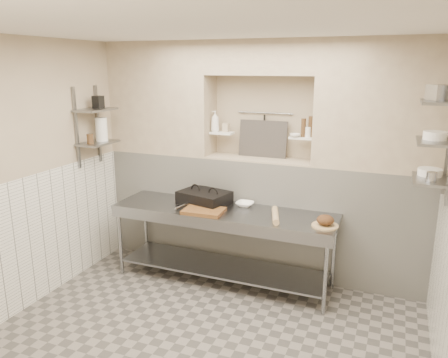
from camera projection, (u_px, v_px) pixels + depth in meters
The scene contains 46 objects.
floor at pixel (201, 347), 4.10m from camera, with size 4.00×3.90×0.10m, color slate.
ceiling at pixel (196, 20), 3.37m from camera, with size 4.00×3.90×0.10m, color silver.
wall_left at pixel (18, 177), 4.47m from camera, with size 0.10×3.90×2.80m, color tan.
wall_back at pixel (266, 156), 5.53m from camera, with size 4.00×0.10×2.80m, color tan.
wall_front at pixel (8, 324), 1.94m from camera, with size 4.00×0.10×2.80m, color tan.
backwall_lower at pixel (259, 214), 5.48m from camera, with size 4.00×0.40×1.40m, color silver.
alcove_sill at pixel (260, 159), 5.30m from camera, with size 1.30×0.40×0.02m, color tan.
backwall_pillar_left at pixel (162, 98), 5.60m from camera, with size 1.35×0.40×1.40m, color tan.
backwall_pillar_right at pixel (380, 105), 4.65m from camera, with size 1.35×0.40×1.40m, color tan.
backwall_header at pixel (262, 57), 5.00m from camera, with size 1.30×0.40×0.40m, color tan.
wainscot_left at pixel (30, 242), 4.63m from camera, with size 0.02×3.90×1.40m, color silver.
wainscot_right at pixel (447, 321), 3.19m from camera, with size 0.02×3.90×1.40m, color silver.
alcove_shelf_left at pixel (222, 133), 5.41m from camera, with size 0.28×0.16×0.03m, color white.
alcove_shelf_right at pixel (302, 138), 5.05m from camera, with size 0.28×0.16×0.03m, color white.
utensil_rail at pixel (265, 113), 5.32m from camera, with size 0.02×0.02×0.70m, color gray.
hanging_steel at pixel (264, 127), 5.34m from camera, with size 0.02×0.02×0.30m, color black.
splash_panel at pixel (263, 139), 5.33m from camera, with size 0.60×0.02×0.45m, color #383330.
shelf_rail_left_a at pixel (98, 124), 5.47m from camera, with size 0.03×0.03×0.95m, color slate.
shelf_rail_left_b at pixel (76, 128), 5.11m from camera, with size 0.03×0.03×0.95m, color slate.
wall_shelf_left_lower at pixel (98, 143), 5.29m from camera, with size 0.30×0.50×0.03m, color slate.
wall_shelf_left_upper at pixel (96, 110), 5.19m from camera, with size 0.30×0.50×0.03m, color slate.
wall_shelf_right_lower at pixel (430, 180), 3.99m from camera, with size 0.30×0.50×0.03m, color slate.
wall_shelf_right_mid at pixel (435, 142), 3.90m from camera, with size 0.30×0.50×0.03m, color slate.
wall_shelf_right_upper at pixel (439, 102), 3.81m from camera, with size 0.30×0.50×0.03m, color slate.
prep_table at pixel (223, 231), 5.08m from camera, with size 2.60×0.70×0.90m.
panini_press at pixel (204, 198), 5.22m from camera, with size 0.65×0.53×0.15m.
cutting_board at pixel (204, 211), 4.92m from camera, with size 0.45×0.31×0.04m, color brown.
knife_blade at pixel (203, 205), 5.04m from camera, with size 0.24×0.03×0.01m, color gray.
tongs at pixel (182, 206), 4.99m from camera, with size 0.02×0.02×0.26m, color gray.
mixing_bowl at pixel (245, 204), 5.14m from camera, with size 0.21×0.21×0.05m, color white.
rolling_pin at pixel (275, 215), 4.73m from camera, with size 0.07×0.07×0.46m, color tan.
bread_board at pixel (325, 226), 4.50m from camera, with size 0.28×0.28×0.02m, color tan.
bread_loaf at pixel (325, 220), 4.49m from camera, with size 0.18×0.18×0.11m, color #4C2D19.
bottle_soap at pixel (215, 121), 5.38m from camera, with size 0.10×0.10×0.26m, color white.
jar_alcove at pixel (226, 127), 5.41m from camera, with size 0.07×0.07×0.11m, color tan.
bowl_alcove at pixel (295, 135), 5.02m from camera, with size 0.12×0.12×0.04m, color white.
condiment_a at pixel (311, 127), 5.00m from camera, with size 0.07×0.07×0.24m, color #442D19.
condiment_b at pixel (303, 128), 5.00m from camera, with size 0.05×0.05×0.21m, color #442D19.
condiment_c at pixel (308, 132), 5.00m from camera, with size 0.07×0.07×0.12m, color white.
jug_left at pixel (101, 129), 5.33m from camera, with size 0.14×0.14×0.29m, color white.
jar_left at pixel (90, 139), 5.15m from camera, with size 0.08×0.08×0.12m, color #442D19.
box_left_upper at pixel (98, 102), 5.22m from camera, with size 0.11×0.11×0.15m, color black.
bowl_right at pixel (430, 172), 4.07m from camera, with size 0.22×0.22×0.07m, color white.
canister_right at pixel (432, 177), 3.84m from camera, with size 0.09×0.09×0.09m, color gray.
bowl_right_mid at pixel (435, 136), 3.92m from camera, with size 0.20×0.20×0.07m, color white.
basket_right at pixel (441, 93), 3.79m from camera, with size 0.18×0.22×0.14m, color gray.
Camera 1 is at (1.53, -3.23, 2.51)m, focal length 35.00 mm.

